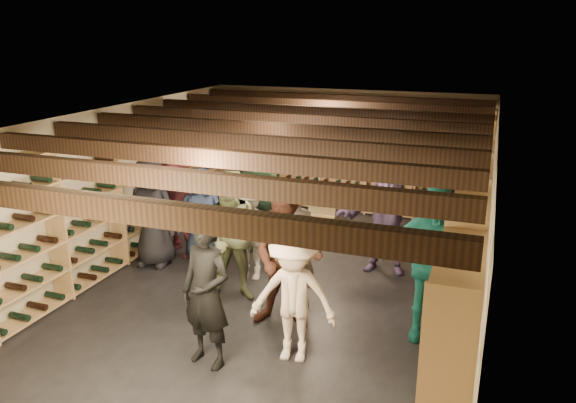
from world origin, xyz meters
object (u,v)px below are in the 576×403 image
Objects in this scene: crate_stack_right at (285,243)px; person_6 at (202,215)px; person_0 at (152,212)px; person_11 at (387,219)px; crate_stack_left at (324,208)px; person_5 at (178,204)px; person_2 at (235,237)px; person_12 at (444,222)px; person_1 at (206,293)px; person_4 at (431,262)px; person_10 at (256,198)px; person_7 at (297,247)px; person_8 at (288,257)px; crate_loose at (323,231)px; person_3 at (293,297)px; person_9 at (250,231)px.

person_6 is (-1.09, -0.77, 0.59)m from crate_stack_right.
person_11 is at bearing 12.36° from person_0.
person_0 is (-2.02, -2.37, 0.42)m from crate_stack_left.
person_2 is at bearing -15.78° from person_5.
crate_stack_right is at bearing 165.63° from person_12.
person_1 is 2.58m from person_4.
person_4 is 3.53m from person_10.
person_7 is (0.78, -1.66, 0.66)m from crate_stack_right.
crate_stack_left is 3.53m from person_8.
person_7 is (2.52, -0.53, -0.02)m from person_0.
person_3 reaches higher than crate_loose.
person_11 reaches higher than crate_stack_left.
person_6 is (-1.41, 2.50, -0.08)m from person_1.
person_8 is (1.94, -1.44, 0.15)m from person_6.
person_6 is 2.42m from person_8.
person_3 is (1.16, -2.86, 0.57)m from crate_stack_right.
person_0 is 4.30m from person_12.
person_9 is 0.78× the size of person_12.
crate_stack_left is at bearing 132.21° from person_11.
person_6 is at bearing -129.27° from crate_loose.
person_0 is 3.54m from person_11.
person_5 reaches higher than person_6.
person_1 reaches higher than crate_stack_right.
person_1 reaches higher than person_11.
person_12 is (1.64, 1.82, 0.04)m from person_8.
person_4 reaches higher than person_12.
person_7 is 0.56m from person_8.
person_4 is at bearing -67.35° from person_11.
person_6 is at bearing 24.99° from person_0.
crate_stack_left is 2.79m from person_12.
person_7 reaches higher than person_9.
person_9 is at bearing 120.80° from person_3.
person_9 reaches higher than crate_loose.
person_6 is 0.86× the size of person_10.
person_4 reaches higher than person_5.
person_4 is at bearing 31.07° from person_3.
crate_stack_right is 1.46m from person_6.
person_10 is (-1.29, 1.66, 0.05)m from person_7.
person_6 is (-2.25, 2.09, 0.02)m from person_3.
crate_stack_left is at bearing 93.90° from person_8.
person_8 is at bearing -63.45° from person_7.
crate_stack_right is 1.18× the size of crate_loose.
person_7 reaches higher than crate_stack_left.
person_3 is at bearing -61.85° from person_9.
person_3 reaches higher than crate_stack_left.
person_10 is at bearing 147.20° from person_7.
person_8 is at bearing -81.14° from crate_loose.
person_10 is at bearing 38.45° from person_0.
crate_stack_left is at bearing 107.17° from crate_loose.
person_9 is (-0.45, 2.16, -0.10)m from person_1.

